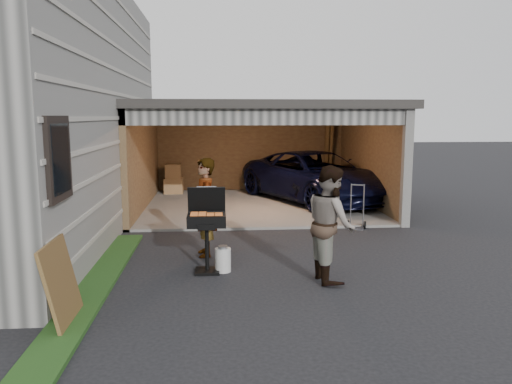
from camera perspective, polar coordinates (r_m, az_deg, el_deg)
ground at (r=7.86m, az=-1.19°, el=-10.19°), size 80.00×80.00×0.00m
groundcover_strip at (r=7.13m, az=-19.47°, el=-12.47°), size 0.50×8.00×0.06m
garage at (r=14.29m, az=0.17°, el=5.99°), size 6.80×6.30×2.90m
minivan at (r=14.74m, az=6.81°, el=1.56°), size 4.37×5.76×1.45m
woman at (r=9.12m, az=-5.90°, el=-1.76°), size 0.53×0.72×1.80m
man at (r=7.80m, az=8.53°, el=-3.56°), size 0.77×0.94×1.81m
bbq_grill at (r=8.16m, az=-5.66°, el=-3.53°), size 0.62×0.54×1.38m
propane_tank at (r=8.31m, az=-3.80°, el=-7.75°), size 0.32×0.32×0.39m
plywood_panel at (r=6.62m, az=-21.37°, el=-9.74°), size 0.26×0.94×1.04m
hand_truck at (r=11.59m, az=11.42°, el=-3.17°), size 0.46×0.42×1.02m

